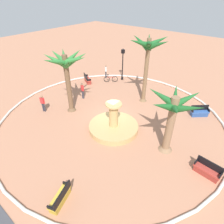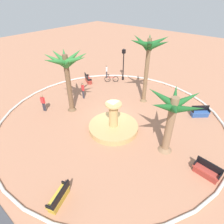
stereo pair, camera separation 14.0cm
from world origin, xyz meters
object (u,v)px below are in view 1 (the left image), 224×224
object	(u,v)px
bench_east	(60,198)
person_pedestrian_stroll	(43,103)
bench_north	(87,80)
person_cyclist_photo	(82,90)
bicycle_red_frame	(111,79)
fountain	(114,126)
person_cyclist_helmet	(106,71)
lamppost	(123,62)
palm_tree_mid_plaza	(148,52)
bench_southeast	(207,171)
palm_tree_near_fountain	(66,66)
bench_west	(199,112)
palm_tree_by_curb	(173,113)

from	to	relation	value
bench_east	person_pedestrian_stroll	world-z (taller)	person_pedestrian_stroll
bench_north	person_cyclist_photo	bearing A→B (deg)	128.89
bench_north	bicycle_red_frame	bearing A→B (deg)	-137.42
fountain	person_cyclist_helmet	bearing A→B (deg)	-45.59
fountain	bench_east	xyz separation A→B (m)	(-1.80, 6.77, 0.01)
lamppost	bicycle_red_frame	size ratio (longest dim) A/B	2.86
fountain	person_cyclist_photo	size ratio (longest dim) A/B	2.37
lamppost	person_cyclist_helmet	distance (m)	2.53
palm_tree_mid_plaza	bench_southeast	world-z (taller)	palm_tree_mid_plaza
palm_tree_near_fountain	lamppost	size ratio (longest dim) A/B	1.42
bench_east	person_cyclist_helmet	world-z (taller)	person_cyclist_helmet
bench_east	person_pedestrian_stroll	bearing A→B (deg)	-28.97
palm_tree_mid_plaza	bench_north	bearing A→B (deg)	3.60
person_cyclist_photo	person_cyclist_helmet	bearing A→B (deg)	-73.35
fountain	bench_southeast	bearing A→B (deg)	-178.66
palm_tree_mid_plaza	bench_west	xyz separation A→B (m)	(-5.35, -0.91, -4.67)
bicycle_red_frame	person_cyclist_photo	distance (m)	5.05
bench_north	bicycle_red_frame	size ratio (longest dim) A/B	1.20
bench_west	palm_tree_mid_plaza	bearing A→B (deg)	9.61
palm_tree_near_fountain	bench_north	size ratio (longest dim) A/B	3.39
person_cyclist_photo	person_pedestrian_stroll	xyz separation A→B (m)	(0.99, 4.06, -0.02)
palm_tree_by_curb	bench_west	xyz separation A→B (m)	(-0.37, -5.93, -2.86)
palm_tree_near_fountain	lamppost	xyz separation A→B (m)	(0.56, -8.74, -2.06)
bench_southeast	person_pedestrian_stroll	bearing A→B (deg)	8.84
bicycle_red_frame	palm_tree_by_curb	bearing A→B (deg)	148.42
bench_north	person_cyclist_helmet	world-z (taller)	person_cyclist_helmet
palm_tree_by_curb	lamppost	world-z (taller)	palm_tree_by_curb
lamppost	fountain	bearing A→B (deg)	122.93
person_cyclist_helmet	person_pedestrian_stroll	xyz separation A→B (m)	(-0.68, 9.62, -0.01)
person_cyclist_helmet	person_pedestrian_stroll	distance (m)	9.65
bench_east	bench_west	size ratio (longest dim) A/B	1.10
bench_southeast	lamppost	size ratio (longest dim) A/B	0.42
bench_southeast	palm_tree_near_fountain	bearing A→B (deg)	2.04
bench_southeast	person_cyclist_helmet	distance (m)	16.55
palm_tree_mid_plaza	bench_north	xyz separation A→B (m)	(7.65, 0.48, -4.67)
person_cyclist_helmet	palm_tree_near_fountain	bearing A→B (deg)	107.77
bench_southeast	person_cyclist_photo	distance (m)	13.26
bench_east	person_cyclist_photo	size ratio (longest dim) A/B	0.99
palm_tree_by_curb	bicycle_red_frame	bearing A→B (deg)	-31.58
palm_tree_near_fountain	bench_southeast	xyz separation A→B (m)	(-12.26, -0.44, -3.99)
palm_tree_near_fountain	bench_north	xyz separation A→B (m)	(3.34, -5.37, -3.99)
palm_tree_near_fountain	person_cyclist_photo	distance (m)	4.18
palm_tree_by_curb	lamppost	size ratio (longest dim) A/B	1.18
fountain	bench_southeast	world-z (taller)	fountain
bench_southeast	bicycle_red_frame	world-z (taller)	bench_southeast
bench_southeast	person_cyclist_helmet	world-z (taller)	person_cyclist_helmet
person_cyclist_photo	palm_tree_near_fountain	bearing A→B (deg)	110.42
person_cyclist_photo	bicycle_red_frame	bearing A→B (deg)	-85.64
person_pedestrian_stroll	palm_tree_by_curb	bearing A→B (deg)	-166.91
person_cyclist_photo	person_pedestrian_stroll	bearing A→B (deg)	76.29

